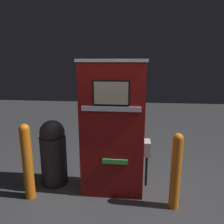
% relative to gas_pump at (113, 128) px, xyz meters
% --- Properties ---
extents(ground_plane, '(14.00, 14.00, 0.00)m').
position_rel_gas_pump_xyz_m(ground_plane, '(-0.00, -0.22, -0.95)').
color(ground_plane, '#38383A').
extents(gas_pump, '(0.97, 0.49, 1.90)m').
position_rel_gas_pump_xyz_m(gas_pump, '(0.00, 0.00, 0.00)').
color(gas_pump, maroon).
rests_on(gas_pump, ground_plane).
extents(safety_bollard, '(0.13, 0.13, 1.02)m').
position_rel_gas_pump_xyz_m(safety_bollard, '(0.83, -0.33, -0.42)').
color(safety_bollard, orange).
rests_on(safety_bollard, ground_plane).
extents(trash_bin, '(0.39, 0.39, 1.01)m').
position_rel_gas_pump_xyz_m(trash_bin, '(-0.92, 0.09, -0.43)').
color(trash_bin, '#232326').
rests_on(trash_bin, ground_plane).
extents(safety_bollard_far, '(0.14, 0.14, 1.08)m').
position_rel_gas_pump_xyz_m(safety_bollard_far, '(-1.14, -0.31, -0.39)').
color(safety_bollard_far, orange).
rests_on(safety_bollard_far, ground_plane).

